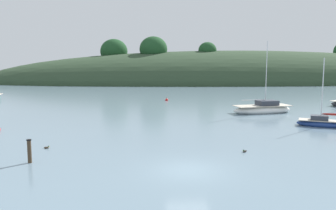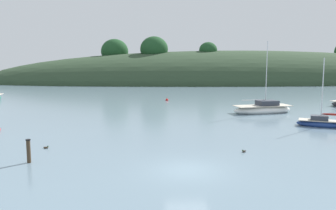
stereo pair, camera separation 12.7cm
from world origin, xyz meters
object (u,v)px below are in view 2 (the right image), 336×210
at_px(sailboat_black_sloop, 263,109).
at_px(duck_lead, 244,151).
at_px(duck_trailing, 46,148).
at_px(sailboat_grey_yawl, 323,123).
at_px(jetty_piling, 29,151).
at_px(mooring_buoy_inner, 167,100).

height_order(sailboat_black_sloop, duck_lead, sailboat_black_sloop).
distance_m(duck_lead, duck_trailing, 13.96).
bearing_deg(sailboat_grey_yawl, duck_trailing, -163.70).
xyz_separation_m(sailboat_grey_yawl, jetty_piling, (-23.92, -10.52, 0.42)).
bearing_deg(jetty_piling, sailboat_grey_yawl, 23.74).
relative_size(mooring_buoy_inner, duck_trailing, 1.27).
bearing_deg(sailboat_black_sloop, jetty_piling, -137.29).
xyz_separation_m(duck_trailing, jetty_piling, (0.01, -3.52, 0.69)).
bearing_deg(sailboat_black_sloop, duck_lead, -112.17).
bearing_deg(mooring_buoy_inner, duck_trailing, -109.09).
bearing_deg(mooring_buoy_inner, sailboat_grey_yawl, -58.51).
height_order(sailboat_black_sloop, sailboat_grey_yawl, sailboat_black_sloop).
relative_size(sailboat_black_sloop, duck_lead, 23.29).
bearing_deg(duck_trailing, mooring_buoy_inner, 70.91).
bearing_deg(jetty_piling, mooring_buoy_inner, 72.84).
distance_m(mooring_buoy_inner, duck_trailing, 31.14).
relative_size(sailboat_black_sloop, sailboat_grey_yawl, 1.32).
distance_m(mooring_buoy_inner, jetty_piling, 34.49).
bearing_deg(mooring_buoy_inner, duck_lead, -83.33).
xyz_separation_m(sailboat_grey_yawl, duck_lead, (-10.09, -8.81, -0.27)).
bearing_deg(sailboat_grey_yawl, mooring_buoy_inner, 121.49).
bearing_deg(sailboat_black_sloop, mooring_buoy_inner, 128.81).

